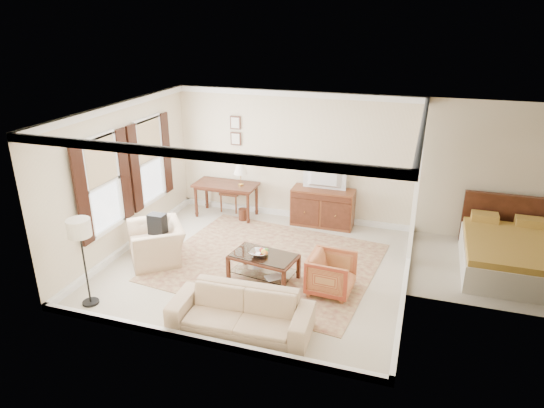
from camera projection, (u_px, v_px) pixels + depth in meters
The scene contains 21 objects.
room_shell at pixel (255, 137), 8.25m from camera, with size 5.51×5.01×2.91m.
annex_bedroom at pixel (512, 256), 8.76m from camera, with size 3.00×2.70×2.90m.
window_front at pixel (103, 184), 8.76m from camera, with size 0.12×1.56×1.80m, color #CCB284, non-canonical shape.
window_rear at pixel (150, 161), 10.17m from camera, with size 0.12×1.56×1.80m, color #CCB284, non-canonical shape.
doorway at pixel (415, 201), 9.31m from camera, with size 0.10×1.12×2.25m, color white, non-canonical shape.
rug at pixel (268, 262), 9.26m from camera, with size 3.92×3.36×0.01m, color maroon.
writing_desk at pixel (226, 188), 11.15m from camera, with size 1.44×0.72×0.79m.
desk_chair at pixel (231, 189), 11.52m from camera, with size 0.45×0.45×1.05m, color brown, non-canonical shape.
desk_lamp at pixel (241, 175), 10.91m from camera, with size 0.32×0.32×0.50m, color silver, non-canonical shape.
framed_prints at pixel (236, 131), 11.03m from camera, with size 0.25×0.04×0.68m, color #4F2416, non-canonical shape.
sideboard at pixel (323, 207), 10.74m from camera, with size 1.37×0.53×0.84m, color brown.
tv at pixel (324, 170), 10.40m from camera, with size 0.90×0.52×0.12m, color black.
coffee_table at pixel (263, 260), 8.54m from camera, with size 1.24×0.84×0.49m.
fruit_bowl at pixel (259, 252), 8.46m from camera, with size 0.42×0.42×0.10m, color silver.
book_a at pixel (253, 265), 8.75m from camera, with size 0.28×0.04×0.38m, color brown.
book_b at pixel (272, 274), 8.46m from camera, with size 0.28×0.03×0.38m, color brown.
striped_armchair at pixel (331, 272), 8.15m from camera, with size 0.74×0.69×0.76m, color maroon.
club_armchair at pixel (156, 237), 9.18m from camera, with size 1.10×0.72×0.97m, color #CCAE8A.
backpack at pixel (157, 222), 9.21m from camera, with size 0.32×0.22×0.40m, color black.
sofa at pixel (240, 306), 7.15m from camera, with size 2.12×0.62×0.83m, color #CCAE8A.
floor_lamp at pixel (80, 234), 7.49m from camera, with size 0.37×0.37×1.50m.
Camera 1 is at (2.79, -7.61, 4.45)m, focal length 32.00 mm.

